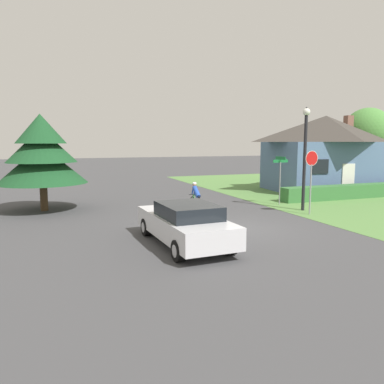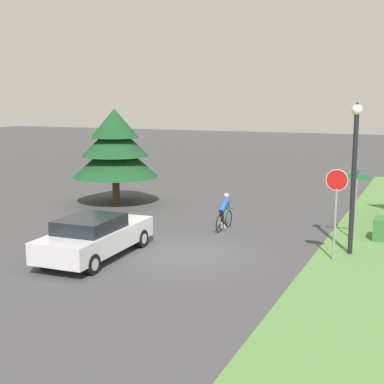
% 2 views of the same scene
% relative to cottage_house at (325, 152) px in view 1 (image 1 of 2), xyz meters
% --- Properties ---
extents(ground_plane, '(140.00, 140.00, 0.00)m').
position_rel_cottage_house_xyz_m(ground_plane, '(-11.39, -8.39, -2.67)').
color(ground_plane, '#424244').
extents(grass_verge_right, '(16.00, 36.00, 0.01)m').
position_rel_cottage_house_xyz_m(grass_verge_right, '(0.61, -4.39, -2.66)').
color(grass_verge_right, '#568442').
rests_on(grass_verge_right, ground).
extents(cottage_house, '(8.37, 6.24, 5.23)m').
position_rel_cottage_house_xyz_m(cottage_house, '(0.00, 0.00, 0.00)').
color(cottage_house, slate).
rests_on(cottage_house, ground).
extents(hedge_row, '(9.96, 0.90, 0.81)m').
position_rel_cottage_house_xyz_m(hedge_row, '(-0.83, -3.73, -2.26)').
color(hedge_row, '#387038').
rests_on(hedge_row, ground).
extents(sedan_left_lane, '(2.06, 4.79, 1.40)m').
position_rel_cottage_house_xyz_m(sedan_left_lane, '(-13.85, -9.95, -1.96)').
color(sedan_left_lane, silver).
rests_on(sedan_left_lane, ground).
extents(cyclist, '(0.44, 1.70, 1.44)m').
position_rel_cottage_house_xyz_m(cyclist, '(-11.39, -4.62, -1.98)').
color(cyclist, black).
rests_on(cyclist, ground).
extents(stop_sign, '(0.68, 0.07, 2.95)m').
position_rel_cottage_house_xyz_m(stop_sign, '(-6.69, -7.10, -0.60)').
color(stop_sign, gray).
rests_on(stop_sign, ground).
extents(street_lamp, '(0.35, 0.35, 5.02)m').
position_rel_cottage_house_xyz_m(street_lamp, '(-6.32, -6.10, 0.41)').
color(street_lamp, black).
rests_on(street_lamp, ground).
extents(street_name_sign, '(0.90, 0.90, 2.59)m').
position_rel_cottage_house_xyz_m(street_name_sign, '(-6.44, -4.24, -0.87)').
color(street_name_sign, gray).
rests_on(street_name_sign, ground).
extents(conifer_tall_near, '(4.23, 4.23, 4.69)m').
position_rel_cottage_house_xyz_m(conifer_tall_near, '(-18.25, -1.67, 0.12)').
color(conifer_tall_near, '#4C3823').
rests_on(conifer_tall_near, ground).
extents(deciduous_tree_right, '(3.80, 3.80, 6.01)m').
position_rel_cottage_house_xyz_m(deciduous_tree_right, '(5.46, 1.70, 1.33)').
color(deciduous_tree_right, '#4C3823').
rests_on(deciduous_tree_right, ground).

